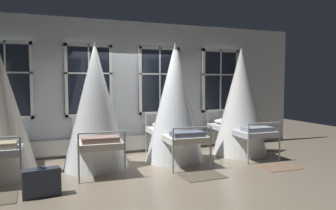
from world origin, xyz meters
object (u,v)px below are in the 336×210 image
object	(u,v)px
cot_second	(96,107)
suitcase_dark	(42,182)
cot_fourth	(240,102)
cot_third	(175,103)

from	to	relation	value
cot_second	suitcase_dark	distance (m)	2.05
cot_second	suitcase_dark	size ratio (longest dim) A/B	4.48
cot_fourth	suitcase_dark	distance (m)	4.93
suitcase_dark	cot_third	bearing A→B (deg)	19.42
cot_fourth	suitcase_dark	world-z (taller)	cot_fourth
cot_third	cot_fourth	xyz separation A→B (m)	(1.78, 0.07, -0.02)
cot_fourth	suitcase_dark	size ratio (longest dim) A/B	4.55
cot_second	suitcase_dark	world-z (taller)	cot_second
cot_second	cot_fourth	distance (m)	3.55
cot_fourth	suitcase_dark	xyz separation A→B (m)	(-4.58, -1.50, -1.06)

